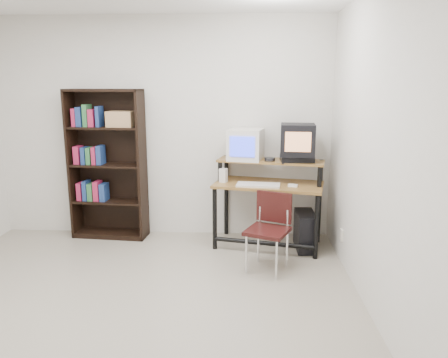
{
  "coord_description": "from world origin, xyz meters",
  "views": [
    {
      "loc": [
        0.96,
        -3.18,
        1.85
      ],
      "look_at": [
        0.77,
        1.1,
        0.89
      ],
      "focal_mm": 35.0,
      "sensor_mm": 36.0,
      "label": 1
    }
  ],
  "objects_px": {
    "pc_tower": "(305,231)",
    "bookshelf": "(108,163)",
    "crt_monitor": "(246,144)",
    "crt_tv": "(298,140)",
    "school_chair": "(270,224)",
    "computer_desk": "(269,187)"
  },
  "relations": [
    {
      "from": "school_chair",
      "to": "computer_desk",
      "type": "bearing_deg",
      "value": 112.11
    },
    {
      "from": "bookshelf",
      "to": "school_chair",
      "type": "bearing_deg",
      "value": -20.04
    },
    {
      "from": "computer_desk",
      "to": "pc_tower",
      "type": "height_order",
      "value": "computer_desk"
    },
    {
      "from": "crt_monitor",
      "to": "pc_tower",
      "type": "xyz_separation_m",
      "value": [
        0.68,
        -0.27,
        -0.94
      ]
    },
    {
      "from": "computer_desk",
      "to": "pc_tower",
      "type": "distance_m",
      "value": 0.64
    },
    {
      "from": "crt_tv",
      "to": "school_chair",
      "type": "xyz_separation_m",
      "value": [
        -0.33,
        -0.67,
        -0.75
      ]
    },
    {
      "from": "computer_desk",
      "to": "bookshelf",
      "type": "relative_size",
      "value": 0.73
    },
    {
      "from": "crt_monitor",
      "to": "school_chair",
      "type": "xyz_separation_m",
      "value": [
        0.24,
        -0.82,
        -0.68
      ]
    },
    {
      "from": "pc_tower",
      "to": "bookshelf",
      "type": "bearing_deg",
      "value": 170.63
    },
    {
      "from": "computer_desk",
      "to": "crt_monitor",
      "type": "height_order",
      "value": "crt_monitor"
    },
    {
      "from": "pc_tower",
      "to": "bookshelf",
      "type": "relative_size",
      "value": 0.25
    },
    {
      "from": "computer_desk",
      "to": "pc_tower",
      "type": "bearing_deg",
      "value": -1.92
    },
    {
      "from": "computer_desk",
      "to": "crt_tv",
      "type": "height_order",
      "value": "crt_tv"
    },
    {
      "from": "pc_tower",
      "to": "crt_monitor",
      "type": "bearing_deg",
      "value": 157.49
    },
    {
      "from": "crt_tv",
      "to": "pc_tower",
      "type": "distance_m",
      "value": 1.03
    },
    {
      "from": "crt_monitor",
      "to": "pc_tower",
      "type": "height_order",
      "value": "crt_monitor"
    },
    {
      "from": "computer_desk",
      "to": "pc_tower",
      "type": "xyz_separation_m",
      "value": [
        0.41,
        -0.1,
        -0.48
      ]
    },
    {
      "from": "pc_tower",
      "to": "bookshelf",
      "type": "height_order",
      "value": "bookshelf"
    },
    {
      "from": "school_chair",
      "to": "bookshelf",
      "type": "distance_m",
      "value": 2.12
    },
    {
      "from": "crt_tv",
      "to": "pc_tower",
      "type": "bearing_deg",
      "value": -42.7
    },
    {
      "from": "crt_tv",
      "to": "bookshelf",
      "type": "distance_m",
      "value": 2.24
    },
    {
      "from": "school_chair",
      "to": "pc_tower",
      "type": "bearing_deg",
      "value": 75.74
    }
  ]
}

